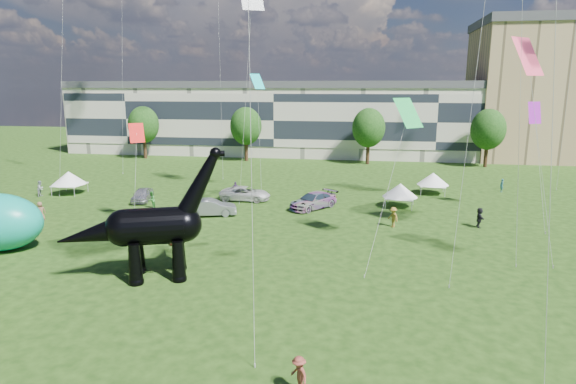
# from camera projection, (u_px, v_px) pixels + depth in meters

# --- Properties ---
(ground) EXTENTS (220.00, 220.00, 0.00)m
(ground) POSITION_uv_depth(u_px,v_px,m) (223.00, 305.00, 27.56)
(ground) COLOR #16330C
(ground) RESTS_ON ground
(terrace_row) EXTENTS (78.00, 11.00, 12.00)m
(terrace_row) POSITION_uv_depth(u_px,v_px,m) (279.00, 121.00, 87.26)
(terrace_row) COLOR beige
(terrace_row) RESTS_ON ground
(apartment_block) EXTENTS (28.00, 18.00, 22.00)m
(apartment_block) POSITION_uv_depth(u_px,v_px,m) (561.00, 94.00, 81.47)
(apartment_block) COLOR tan
(apartment_block) RESTS_ON ground
(tree_far_left) EXTENTS (5.20, 5.20, 9.44)m
(tree_far_left) POSITION_uv_depth(u_px,v_px,m) (143.00, 122.00, 82.01)
(tree_far_left) COLOR #382314
(tree_far_left) RESTS_ON ground
(tree_mid_left) EXTENTS (5.20, 5.20, 9.44)m
(tree_mid_left) POSITION_uv_depth(u_px,v_px,m) (246.00, 123.00, 79.16)
(tree_mid_left) COLOR #382314
(tree_mid_left) RESTS_ON ground
(tree_mid_right) EXTENTS (5.20, 5.20, 9.44)m
(tree_mid_right) POSITION_uv_depth(u_px,v_px,m) (369.00, 125.00, 75.99)
(tree_mid_right) COLOR #382314
(tree_mid_right) RESTS_ON ground
(tree_far_right) EXTENTS (5.20, 5.20, 9.44)m
(tree_far_right) POSITION_uv_depth(u_px,v_px,m) (488.00, 126.00, 73.14)
(tree_far_right) COLOR #382314
(tree_far_right) RESTS_ON ground
(dinosaur_sculpture) EXTENTS (10.56, 5.32, 8.80)m
(dinosaur_sculpture) POSITION_uv_depth(u_px,v_px,m) (148.00, 229.00, 30.91)
(dinosaur_sculpture) COLOR black
(dinosaur_sculpture) RESTS_ON ground
(car_silver) EXTENTS (2.49, 4.50, 1.45)m
(car_silver) POSITION_uv_depth(u_px,v_px,m) (142.00, 195.00, 52.19)
(car_silver) COLOR silver
(car_silver) RESTS_ON ground
(car_grey) EXTENTS (5.22, 3.06, 1.63)m
(car_grey) POSITION_uv_depth(u_px,v_px,m) (211.00, 208.00, 46.39)
(car_grey) COLOR gray
(car_grey) RESTS_ON ground
(car_white) EXTENTS (5.52, 2.59, 1.53)m
(car_white) POSITION_uv_depth(u_px,v_px,m) (245.00, 194.00, 52.60)
(car_white) COLOR silver
(car_white) RESTS_ON ground
(car_dark) EXTENTS (5.24, 5.91, 1.64)m
(car_dark) POSITION_uv_depth(u_px,v_px,m) (313.00, 201.00, 49.11)
(car_dark) COLOR #595960
(car_dark) RESTS_ON ground
(gazebo_near) EXTENTS (4.03, 4.03, 2.48)m
(gazebo_near) POSITION_uv_depth(u_px,v_px,m) (400.00, 190.00, 49.58)
(gazebo_near) COLOR white
(gazebo_near) RESTS_ON ground
(gazebo_far) EXTENTS (3.84, 3.84, 2.49)m
(gazebo_far) POSITION_uv_depth(u_px,v_px,m) (433.00, 179.00, 55.65)
(gazebo_far) COLOR white
(gazebo_far) RESTS_ON ground
(gazebo_left) EXTENTS (3.88, 3.88, 2.65)m
(gazebo_left) POSITION_uv_depth(u_px,v_px,m) (69.00, 178.00, 55.57)
(gazebo_left) COLOR white
(gazebo_left) RESTS_ON ground
(visitors) EXTENTS (52.90, 42.58, 1.87)m
(visitors) POSITION_uv_depth(u_px,v_px,m) (252.00, 216.00, 43.26)
(visitors) COLOR black
(visitors) RESTS_ON ground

